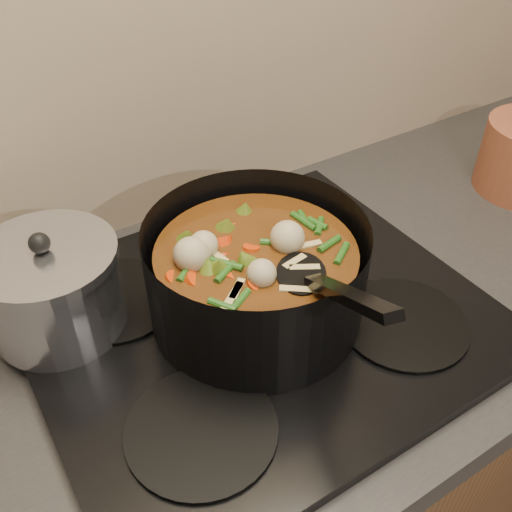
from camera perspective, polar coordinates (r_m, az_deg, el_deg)
counter at (r=1.20m, az=0.10°, el=-21.82°), size 2.64×0.64×0.91m
stovetop at (r=0.83m, az=0.13°, el=-6.07°), size 0.62×0.54×0.03m
stockpot at (r=0.77m, az=0.03°, el=-2.00°), size 0.39×0.45×0.22m
saucepan at (r=0.81m, az=-19.63°, el=-3.05°), size 0.19×0.19×0.15m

